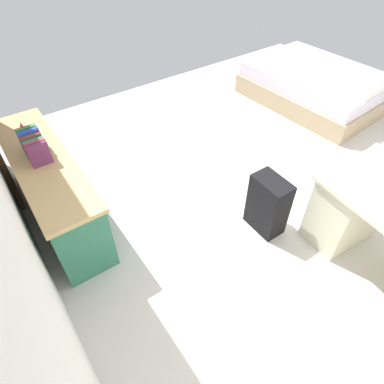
% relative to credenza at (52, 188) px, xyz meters
% --- Properties ---
extents(ground_plane, '(6.14, 6.14, 0.00)m').
position_rel_credenza_xyz_m(ground_plane, '(-1.05, -2.19, -0.36)').
color(ground_plane, beige).
extents(credenza, '(1.80, 0.48, 0.72)m').
position_rel_credenza_xyz_m(credenza, '(0.00, 0.00, 0.00)').
color(credenza, '#2D7056').
rests_on(credenza, ground_plane).
extents(bed, '(1.99, 1.53, 0.58)m').
position_rel_credenza_xyz_m(bed, '(0.09, -3.93, -0.12)').
color(bed, tan).
rests_on(bed, ground_plane).
extents(suitcase_black, '(0.36, 0.22, 0.60)m').
position_rel_credenza_xyz_m(suitcase_black, '(-1.30, -1.58, -0.06)').
color(suitcase_black, black).
rests_on(suitcase_black, ground_plane).
extents(book_row, '(0.35, 0.17, 0.24)m').
position_rel_credenza_xyz_m(book_row, '(0.06, 0.00, 0.47)').
color(book_row, '#622A53').
rests_on(book_row, credenza).
extents(figurine_small, '(0.08, 0.08, 0.11)m').
position_rel_credenza_xyz_m(figurine_small, '(0.50, 0.00, 0.42)').
color(figurine_small, red).
rests_on(figurine_small, credenza).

